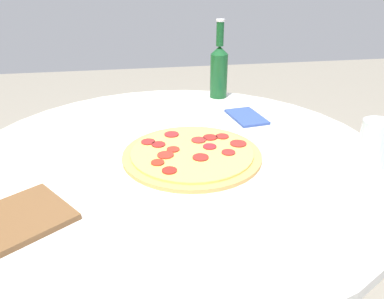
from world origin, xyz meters
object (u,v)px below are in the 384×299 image
Objects in this scene: pizza_paddle at (11,221)px; drinking_glass at (376,143)px; pizza at (192,154)px; beer_bottle at (219,69)px.

drinking_glass reaches higher than pizza_paddle.
pizza_paddle is at bearing 97.46° from drinking_glass.
pizza_paddle is (-0.22, 0.38, -0.00)m from pizza.
pizza_paddle is 2.45× the size of drinking_glass.
beer_bottle is at bearing 23.44° from drinking_glass.
pizza is 1.29× the size of pizza_paddle.
pizza is 3.15× the size of drinking_glass.
pizza is 0.44m from pizza_paddle.
pizza is at bearing 75.18° from drinking_glass.
drinking_glass is (-0.11, -0.43, 0.05)m from pizza.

